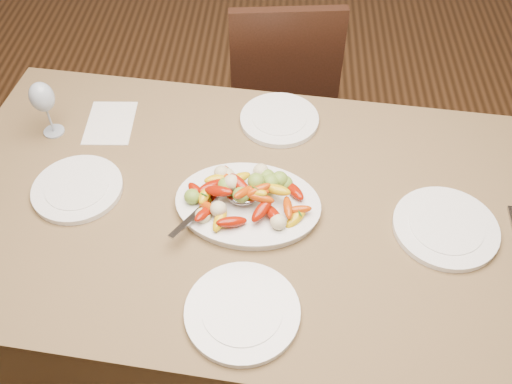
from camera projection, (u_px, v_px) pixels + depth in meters
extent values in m
plane|color=#3C2412|center=(284.00, 326.00, 2.22)|extent=(6.00, 6.00, 0.00)
cube|color=brown|center=(256.00, 279.00, 1.91)|extent=(1.94, 1.22, 0.76)
ellipsoid|color=white|center=(248.00, 206.00, 1.62)|extent=(0.43, 0.33, 0.02)
cylinder|color=white|center=(78.00, 189.00, 1.66)|extent=(0.26, 0.26, 0.02)
cylinder|color=white|center=(445.00, 228.00, 1.57)|extent=(0.29, 0.29, 0.02)
cylinder|color=white|center=(279.00, 120.00, 1.86)|extent=(0.26, 0.26, 0.02)
cylinder|color=white|center=(242.00, 312.00, 1.39)|extent=(0.28, 0.28, 0.02)
cube|color=silver|center=(110.00, 123.00, 1.86)|extent=(0.16, 0.22, 0.00)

